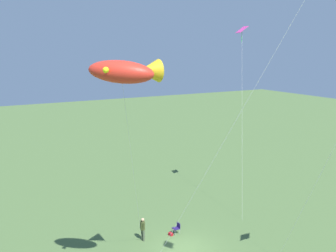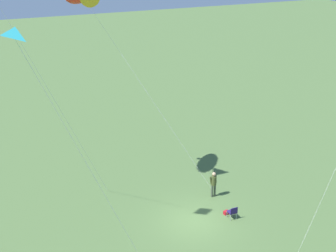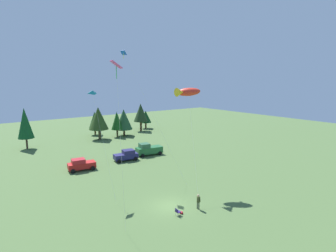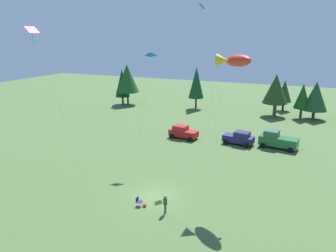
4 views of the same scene
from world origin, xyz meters
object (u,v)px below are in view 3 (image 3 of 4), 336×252
folding_chair (178,211)px  car_navy_hatch (126,155)px  person_kite_flyer (198,201)px  kite_diamond_blue (128,62)px  car_red_sedan (81,164)px  kite_large_fish (186,92)px  kite_delta_teal (93,92)px  truck_green_flatbed (148,149)px  backpack_on_grass (181,213)px  kite_diamond_rainbow (117,74)px

folding_chair → car_navy_hatch: 21.37m
person_kite_flyer → kite_diamond_blue: bearing=88.6°
car_red_sedan → kite_large_fish: 20.76m
person_kite_flyer → car_red_sedan: size_ratio=0.40×
folding_chair → kite_large_fish: (6.58, 6.54, 12.17)m
person_kite_flyer → kite_delta_teal: size_ratio=0.13×
truck_green_flatbed → folding_chair: bearing=73.7°
folding_chair → kite_diamond_blue: 20.90m
kite_diamond_blue → backpack_on_grass: bearing=-93.9°
folding_chair → truck_green_flatbed: truck_green_flatbed is taller
backpack_on_grass → kite_large_fish: (5.99, 6.47, 12.54)m
backpack_on_grass → car_navy_hatch: 21.19m
kite_diamond_rainbow → car_navy_hatch: bearing=61.9°
backpack_on_grass → car_red_sedan: bearing=101.4°
kite_large_fish → kite_diamond_rainbow: kite_diamond_rainbow is taller
person_kite_flyer → kite_delta_teal: (-7.03, 11.75, 11.68)m
person_kite_flyer → car_red_sedan: (-6.26, 20.63, -0.07)m
person_kite_flyer → kite_diamond_rainbow: (-10.44, -2.31, 13.62)m
car_navy_hatch → kite_diamond_rainbow: kite_diamond_rainbow is taller
backpack_on_grass → car_navy_hatch: car_navy_hatch is taller
kite_large_fish → kite_delta_teal: size_ratio=1.02×
car_navy_hatch → truck_green_flatbed: 5.09m
folding_chair → car_red_sedan: (-3.51, 20.40, 0.46)m
folding_chair → kite_diamond_rainbow: bearing=-161.1°
backpack_on_grass → kite_diamond_blue: 21.11m
folding_chair → backpack_on_grass: 0.71m
folding_chair → kite_delta_teal: bearing=111.0°
truck_green_flatbed → kite_diamond_blue: (-8.36, -8.34, 15.59)m
kite_diamond_blue → kite_diamond_rainbow: (-9.16, -15.65, -2.05)m
folding_chair → car_red_sedan: car_red_sedan is taller
car_navy_hatch → kite_large_fish: kite_large_fish is taller
folding_chair → truck_green_flatbed: bearing=66.0°
car_navy_hatch → kite_diamond_rainbow: size_ratio=0.28×
backpack_on_grass → kite_delta_teal: size_ratio=0.02×
truck_green_flatbed → kite_diamond_blue: 19.56m
truck_green_flatbed → kite_delta_teal: (-14.11, -9.93, 11.60)m
car_navy_hatch → kite_diamond_rainbow: (-12.47, -23.37, 13.69)m
backpack_on_grass → truck_green_flatbed: bearing=66.6°
kite_delta_teal → car_red_sedan: bearing=85.1°
car_navy_hatch → truck_green_flatbed: (5.05, 0.62, 0.15)m
car_navy_hatch → kite_large_fish: (1.80, -14.28, 11.71)m
folding_chair → backpack_on_grass: (0.59, 0.08, -0.38)m
kite_diamond_blue → truck_green_flatbed: bearing=44.9°
folding_chair → truck_green_flatbed: (9.83, 21.45, 0.61)m
person_kite_flyer → kite_diamond_rainbow: 17.32m
folding_chair → kite_delta_teal: (-4.28, 11.52, 12.22)m
car_red_sedan → car_navy_hatch: bearing=-169.4°
kite_diamond_blue → kite_diamond_rainbow: 18.25m
car_navy_hatch → person_kite_flyer: bearing=-87.7°
backpack_on_grass → kite_diamond_rainbow: kite_diamond_rainbow is taller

